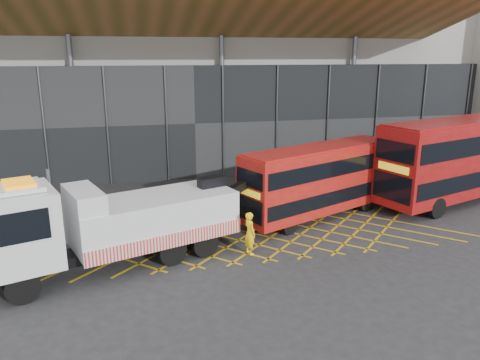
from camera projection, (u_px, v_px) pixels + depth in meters
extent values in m
plane|color=#28282A|center=(188.00, 238.00, 23.01)|extent=(120.00, 120.00, 0.00)
cube|color=gold|center=(86.00, 247.00, 21.97)|extent=(7.16, 7.16, 0.01)
cube|color=gold|center=(86.00, 247.00, 21.97)|extent=(7.16, 7.16, 0.01)
cube|color=gold|center=(121.00, 244.00, 22.32)|extent=(7.16, 7.16, 0.01)
cube|color=gold|center=(121.00, 244.00, 22.32)|extent=(7.16, 7.16, 0.01)
cube|color=gold|center=(155.00, 241.00, 22.66)|extent=(7.16, 7.16, 0.01)
cube|color=gold|center=(155.00, 241.00, 22.66)|extent=(7.16, 7.16, 0.01)
cube|color=gold|center=(188.00, 238.00, 23.01)|extent=(7.16, 7.16, 0.01)
cube|color=gold|center=(188.00, 238.00, 23.01)|extent=(7.16, 7.16, 0.01)
cube|color=gold|center=(219.00, 235.00, 23.36)|extent=(7.16, 7.16, 0.01)
cube|color=gold|center=(219.00, 235.00, 23.36)|extent=(7.16, 7.16, 0.01)
cube|color=gold|center=(250.00, 233.00, 23.71)|extent=(7.16, 7.16, 0.01)
cube|color=gold|center=(250.00, 233.00, 23.71)|extent=(7.16, 7.16, 0.01)
cube|color=gold|center=(281.00, 230.00, 24.05)|extent=(7.16, 7.16, 0.01)
cube|color=gold|center=(281.00, 230.00, 24.05)|extent=(7.16, 7.16, 0.01)
cube|color=gold|center=(310.00, 228.00, 24.40)|extent=(7.16, 7.16, 0.01)
cube|color=gold|center=(310.00, 228.00, 24.40)|extent=(7.16, 7.16, 0.01)
cube|color=gold|center=(338.00, 225.00, 24.75)|extent=(7.16, 7.16, 0.01)
cube|color=gold|center=(338.00, 225.00, 24.75)|extent=(7.16, 7.16, 0.01)
cube|color=gold|center=(366.00, 223.00, 25.10)|extent=(7.16, 7.16, 0.01)
cube|color=gold|center=(366.00, 223.00, 25.10)|extent=(7.16, 7.16, 0.01)
cube|color=gold|center=(393.00, 221.00, 25.44)|extent=(7.16, 7.16, 0.01)
cube|color=gold|center=(393.00, 221.00, 25.44)|extent=(7.16, 7.16, 0.01)
cube|color=gray|center=(181.00, 51.00, 38.95)|extent=(55.00, 14.00, 18.00)
cube|color=black|center=(194.00, 123.00, 33.40)|extent=(55.00, 0.80, 8.00)
cube|color=brown|center=(166.00, 6.00, 27.52)|extent=(40.00, 11.93, 4.07)
cylinder|color=#595B60|center=(75.00, 112.00, 31.21)|extent=(0.36, 0.36, 10.00)
cylinder|color=#595B60|center=(222.00, 108.00, 33.38)|extent=(0.36, 0.36, 10.00)
cylinder|color=#595B60|center=(351.00, 105.00, 35.55)|extent=(0.36, 0.36, 10.00)
cube|color=black|center=(121.00, 247.00, 20.01)|extent=(10.56, 4.74, 0.40)
cube|color=white|center=(18.00, 229.00, 17.55)|extent=(3.54, 3.60, 2.96)
cube|color=orange|center=(19.00, 183.00, 17.21)|extent=(1.43, 1.63, 0.14)
cube|color=white|center=(155.00, 216.00, 20.56)|extent=(7.61, 5.07, 1.82)
cube|color=red|center=(169.00, 242.00, 19.55)|extent=(6.66, 2.46, 0.63)
cube|color=white|center=(84.00, 199.00, 18.66)|extent=(2.00, 2.96, 0.80)
cube|color=black|center=(213.00, 183.00, 21.82)|extent=(1.48, 1.00, 0.57)
cube|color=black|center=(233.00, 191.00, 22.57)|extent=(2.48, 1.22, 1.23)
cylinder|color=black|center=(22.00, 287.00, 16.94)|extent=(1.31, 0.80, 1.25)
cylinder|color=black|center=(13.00, 263.00, 18.88)|extent=(1.31, 0.80, 1.25)
cylinder|color=black|center=(205.00, 243.00, 20.87)|extent=(1.31, 0.80, 1.25)
cylinder|color=black|center=(181.00, 227.00, 22.81)|extent=(1.31, 0.80, 1.25)
cylinder|color=#595B60|center=(51.00, 199.00, 19.08)|extent=(0.16, 0.16, 2.50)
cube|color=#AD140F|center=(320.00, 179.00, 25.54)|extent=(9.84, 6.05, 3.44)
cube|color=black|center=(319.00, 193.00, 25.75)|extent=(9.51, 5.94, 0.75)
cube|color=black|center=(320.00, 165.00, 25.33)|extent=(9.51, 5.94, 0.84)
cube|color=black|center=(249.00, 209.00, 22.89)|extent=(0.87, 1.84, 1.15)
cube|color=black|center=(249.00, 179.00, 22.48)|extent=(0.87, 1.84, 0.84)
cube|color=yellow|center=(249.00, 193.00, 22.66)|extent=(0.70, 1.47, 0.31)
cube|color=#AD140F|center=(321.00, 147.00, 25.08)|extent=(9.59, 5.80, 0.11)
cylinder|color=black|center=(289.00, 226.00, 23.43)|extent=(0.95, 0.62, 0.92)
cylinder|color=black|center=(264.00, 215.00, 24.94)|extent=(0.95, 0.62, 0.92)
cylinder|color=black|center=(365.00, 203.00, 26.89)|extent=(0.95, 0.62, 0.92)
cylinder|color=black|center=(339.00, 195.00, 28.40)|extent=(0.95, 0.62, 0.92)
cube|color=maroon|center=(464.00, 157.00, 28.20)|extent=(12.69, 6.71, 4.38)
cube|color=black|center=(462.00, 173.00, 28.47)|extent=(12.24, 6.61, 0.96)
cube|color=black|center=(466.00, 140.00, 27.93)|extent=(12.24, 6.61, 1.07)
cube|color=black|center=(392.00, 187.00, 25.29)|extent=(0.87, 2.42, 1.47)
cube|color=black|center=(395.00, 151.00, 24.77)|extent=(0.87, 2.42, 1.07)
cube|color=yellow|center=(393.00, 168.00, 25.01)|extent=(0.70, 1.93, 0.40)
cube|color=maroon|center=(468.00, 120.00, 27.61)|extent=(12.38, 6.41, 0.14)
cylinder|color=black|center=(437.00, 208.00, 25.71)|extent=(1.22, 0.70, 1.17)
cylinder|color=black|center=(399.00, 196.00, 27.83)|extent=(1.22, 0.70, 1.17)
cylinder|color=black|center=(475.00, 179.00, 31.66)|extent=(1.22, 0.70, 1.17)
imported|color=yellow|center=(250.00, 233.00, 21.02)|extent=(0.65, 0.82, 1.98)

